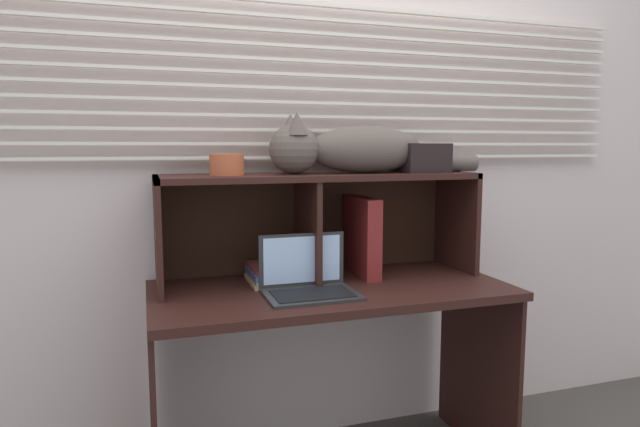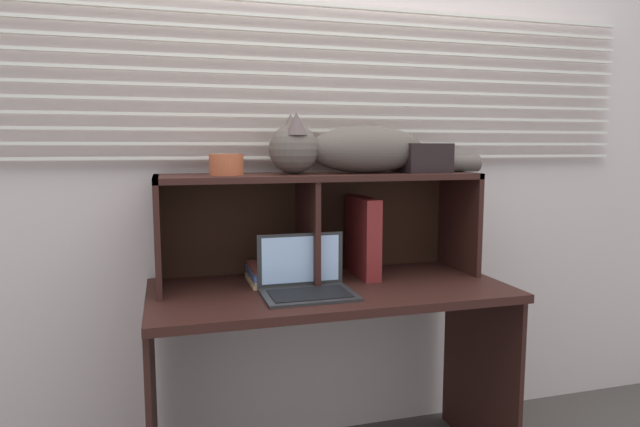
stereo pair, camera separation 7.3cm
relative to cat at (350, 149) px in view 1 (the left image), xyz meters
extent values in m
cube|color=beige|center=(-0.12, 0.21, 0.02)|extent=(4.40, 0.04, 2.50)
cube|color=silver|center=(-0.12, 0.16, -0.03)|extent=(2.91, 0.02, 0.01)
cube|color=silver|center=(-0.12, 0.16, 0.02)|extent=(2.91, 0.02, 0.01)
cube|color=silver|center=(-0.12, 0.16, 0.07)|extent=(2.91, 0.02, 0.01)
cube|color=silver|center=(-0.12, 0.16, 0.13)|extent=(2.91, 0.02, 0.01)
cube|color=silver|center=(-0.12, 0.16, 0.18)|extent=(2.91, 0.02, 0.01)
cube|color=silver|center=(-0.12, 0.16, 0.24)|extent=(2.91, 0.02, 0.01)
cube|color=silver|center=(-0.12, 0.16, 0.29)|extent=(2.91, 0.02, 0.01)
cube|color=silver|center=(-0.12, 0.16, 0.34)|extent=(2.91, 0.02, 0.01)
cube|color=silver|center=(-0.12, 0.16, 0.40)|extent=(2.91, 0.02, 0.01)
cube|color=silver|center=(-0.12, 0.16, 0.45)|extent=(2.91, 0.02, 0.01)
cube|color=silver|center=(-0.12, 0.16, 0.51)|extent=(2.91, 0.02, 0.01)
cube|color=silver|center=(-0.12, 0.16, 0.56)|extent=(2.91, 0.02, 0.01)
cube|color=black|center=(-0.12, -0.13, -0.51)|extent=(1.28, 0.60, 0.03)
cube|color=black|center=(-0.75, -0.13, -0.88)|extent=(0.02, 0.54, 0.70)
cube|color=black|center=(0.51, -0.13, -0.88)|extent=(0.02, 0.54, 0.70)
cube|color=black|center=(-0.12, 0.00, -0.10)|extent=(1.21, 0.32, 0.02)
cube|color=black|center=(-0.71, 0.00, -0.29)|extent=(0.02, 0.32, 0.40)
cube|color=black|center=(0.47, 0.00, -0.29)|extent=(0.02, 0.32, 0.40)
cube|color=black|center=(-0.17, 0.00, -0.30)|extent=(0.02, 0.31, 0.38)
cube|color=black|center=(-0.12, 0.16, -0.29)|extent=(1.21, 0.01, 0.40)
ellipsoid|color=brown|center=(0.07, 0.00, 0.00)|extent=(0.46, 0.20, 0.18)
sphere|color=brown|center=(-0.22, 0.00, 0.00)|extent=(0.18, 0.18, 0.18)
cone|color=#5A4A48|center=(-0.22, -0.05, 0.09)|extent=(0.08, 0.08, 0.08)
cone|color=#5B5048|center=(-0.22, 0.05, 0.09)|extent=(0.08, 0.08, 0.08)
cylinder|color=brown|center=(0.40, 0.00, -0.06)|extent=(0.30, 0.07, 0.07)
cube|color=#2A2A2A|center=(-0.23, -0.23, -0.49)|extent=(0.31, 0.23, 0.01)
cube|color=#2A2A2A|center=(-0.23, -0.12, -0.39)|extent=(0.31, 0.01, 0.19)
cube|color=#ADD1F9|center=(-0.23, -0.12, -0.39)|extent=(0.28, 0.00, 0.17)
cube|color=black|center=(-0.23, -0.24, -0.48)|extent=(0.27, 0.16, 0.00)
cube|color=maroon|center=(0.05, 0.00, -0.34)|extent=(0.06, 0.26, 0.31)
cube|color=tan|center=(-0.31, 0.00, -0.49)|extent=(0.16, 0.22, 0.01)
cube|color=gray|center=(-0.31, -0.01, -0.47)|extent=(0.16, 0.22, 0.01)
cube|color=#3D4E80|center=(-0.31, -0.01, -0.45)|extent=(0.16, 0.22, 0.02)
cube|color=brown|center=(-0.31, 0.01, -0.44)|extent=(0.16, 0.22, 0.01)
cylinder|color=#B75533|center=(-0.47, 0.00, -0.05)|extent=(0.12, 0.12, 0.08)
cube|color=black|center=(0.30, 0.00, -0.03)|extent=(0.18, 0.20, 0.11)
camera|label=1|loc=(-0.75, -1.95, 0.01)|focal=30.58mm
camera|label=2|loc=(-0.68, -1.97, 0.01)|focal=30.58mm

